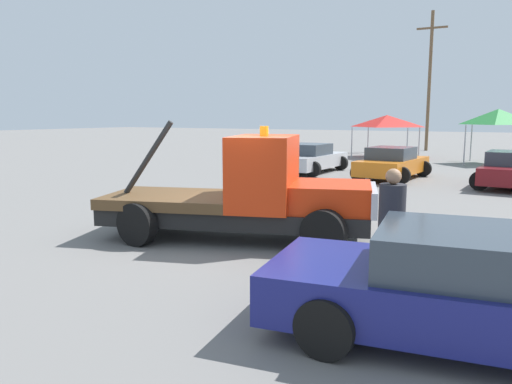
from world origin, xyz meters
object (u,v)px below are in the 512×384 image
object	(u,v)px
parked_car_orange	(392,163)
traffic_cone	(249,201)
utility_pole	(430,78)
foreground_car	(500,293)
canopy_tent_green	(498,117)
tow_truck	(252,196)
person_near_truck	(392,218)
canopy_tent_red	(387,121)
parked_car_maroon	(512,170)
parked_car_silver	(310,158)

from	to	relation	value
parked_car_orange	traffic_cone	size ratio (longest dim) A/B	8.24
traffic_cone	utility_pole	distance (m)	28.03
foreground_car	canopy_tent_green	bearing A→B (deg)	85.84
tow_truck	person_near_truck	xyz separation A→B (m)	(3.30, -1.43, 0.12)
traffic_cone	canopy_tent_red	bearing A→B (deg)	94.34
foreground_car	canopy_tent_green	world-z (taller)	canopy_tent_green
canopy_tent_green	utility_pole	bearing A→B (deg)	120.22
tow_truck	traffic_cone	world-z (taller)	tow_truck
utility_pole	parked_car_orange	bearing A→B (deg)	-83.40
parked_car_maroon	utility_pole	world-z (taller)	utility_pole
person_near_truck	parked_car_orange	size ratio (longest dim) A/B	0.40
tow_truck	person_near_truck	size ratio (longest dim) A/B	3.30
parked_car_silver	parked_car_orange	size ratio (longest dim) A/B	1.06
parked_car_silver	traffic_cone	size ratio (longest dim) A/B	8.74
person_near_truck	canopy_tent_red	bearing A→B (deg)	-94.30
parked_car_silver	tow_truck	bearing A→B (deg)	-160.66
person_near_truck	canopy_tent_red	distance (m)	25.22
person_near_truck	canopy_tent_green	distance (m)	22.63
foreground_car	utility_pole	bearing A→B (deg)	93.81
canopy_tent_red	canopy_tent_green	world-z (taller)	canopy_tent_green
canopy_tent_green	traffic_cone	size ratio (longest dim) A/B	5.42
person_near_truck	utility_pole	bearing A→B (deg)	-99.60
foreground_car	parked_car_silver	world-z (taller)	same
tow_truck	person_near_truck	bearing A→B (deg)	-41.37
parked_car_silver	foreground_car	bearing A→B (deg)	-148.46
foreground_car	traffic_cone	size ratio (longest dim) A/B	10.14
traffic_cone	utility_pole	world-z (taller)	utility_pole
tow_truck	person_near_truck	distance (m)	3.60
tow_truck	canopy_tent_red	bearing A→B (deg)	80.21
foreground_car	parked_car_maroon	xyz separation A→B (m)	(-0.50, 14.49, -0.00)
canopy_tent_green	tow_truck	bearing A→B (deg)	-98.60
parked_car_silver	parked_car_orange	bearing A→B (deg)	-96.75
parked_car_orange	foreground_car	bearing A→B (deg)	-157.01
tow_truck	traffic_cone	distance (m)	3.44
tow_truck	utility_pole	world-z (taller)	utility_pole
person_near_truck	canopy_tent_green	xyz separation A→B (m)	(-0.10, 22.58, 1.51)
foreground_car	traffic_cone	bearing A→B (deg)	130.38
person_near_truck	parked_car_maroon	size ratio (longest dim) A/B	0.41
parked_car_silver	traffic_cone	world-z (taller)	parked_car_silver
parked_car_orange	tow_truck	bearing A→B (deg)	-175.30
tow_truck	foreground_car	bearing A→B (deg)	-49.19
parked_car_orange	traffic_cone	bearing A→B (deg)	173.72
canopy_tent_red	traffic_cone	xyz separation A→B (m)	(1.52, -20.00, -2.03)
person_near_truck	parked_car_maroon	distance (m)	12.98
tow_truck	parked_car_orange	world-z (taller)	tow_truck
foreground_car	traffic_cone	world-z (taller)	foreground_car
person_near_truck	parked_car_silver	distance (m)	15.65
foreground_car	utility_pole	size ratio (longest dim) A/B	0.55
tow_truck	canopy_tent_red	distance (m)	23.16
tow_truck	canopy_tent_red	world-z (taller)	canopy_tent_red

